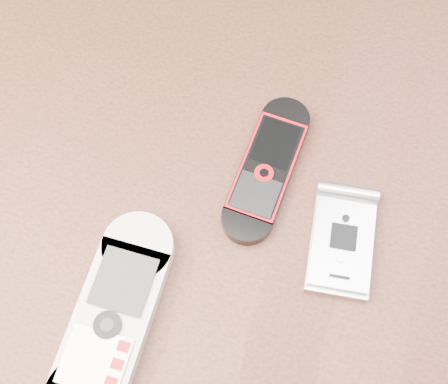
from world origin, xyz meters
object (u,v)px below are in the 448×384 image
(table, at_px, (219,239))
(motorola_razr, at_px, (342,243))
(nokia_white, at_px, (113,319))
(nokia_black_red, at_px, (267,168))

(table, bearing_deg, motorola_razr, -6.10)
(nokia_white, relative_size, motorola_razr, 1.79)
(table, height_order, nokia_black_red, nokia_black_red)
(nokia_white, xyz_separation_m, motorola_razr, (0.14, 0.10, -0.00))
(table, bearing_deg, nokia_black_red, 45.75)
(motorola_razr, bearing_deg, nokia_white, -150.81)
(table, relative_size, nokia_white, 7.47)
(table, distance_m, nokia_white, 0.17)
(motorola_razr, bearing_deg, table, 166.24)
(nokia_black_red, distance_m, motorola_razr, 0.08)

